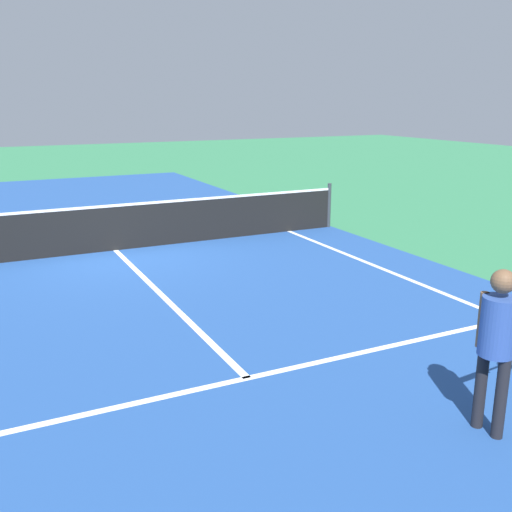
{
  "coord_description": "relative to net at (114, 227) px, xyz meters",
  "views": [
    {
      "loc": [
        -2.55,
        -11.83,
        3.04
      ],
      "look_at": [
        0.78,
        -5.02,
        1.0
      ],
      "focal_mm": 41.14,
      "sensor_mm": 36.0,
      "label": 1
    }
  ],
  "objects": [
    {
      "name": "ground_plane",
      "position": [
        0.0,
        0.0,
        -0.49
      ],
      "size": [
        60.0,
        60.0,
        0.0
      ],
      "primitive_type": "plane",
      "color": "#337F51"
    },
    {
      "name": "line_sideline_right",
      "position": [
        4.11,
        -5.95,
        -0.49
      ],
      "size": [
        0.1,
        11.89,
        0.01
      ],
      "primitive_type": "cube",
      "color": "white",
      "rests_on": "ground_plane"
    },
    {
      "name": "court_surface_inbounds",
      "position": [
        0.0,
        0.0,
        -0.49
      ],
      "size": [
        10.62,
        24.4,
        0.0
      ],
      "primitive_type": "cube",
      "color": "#234C93",
      "rests_on": "ground_plane"
    },
    {
      "name": "net",
      "position": [
        0.0,
        0.0,
        0.0
      ],
      "size": [
        10.52,
        0.09,
        1.07
      ],
      "color": "#33383D",
      "rests_on": "ground_plane"
    },
    {
      "name": "player_near",
      "position": [
        1.6,
        -8.37,
        0.49
      ],
      "size": [
        1.2,
        0.42,
        1.59
      ],
      "color": "black",
      "rests_on": "ground_plane"
    },
    {
      "name": "line_service_near",
      "position": [
        0.0,
        -6.4,
        -0.49
      ],
      "size": [
        8.22,
        0.1,
        0.01
      ],
      "primitive_type": "cube",
      "color": "white",
      "rests_on": "ground_plane"
    },
    {
      "name": "line_center_service",
      "position": [
        0.0,
        -3.2,
        -0.49
      ],
      "size": [
        0.1,
        6.4,
        0.01
      ],
      "primitive_type": "cube",
      "color": "white",
      "rests_on": "ground_plane"
    }
  ]
}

